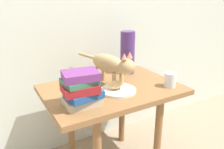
# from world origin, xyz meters

# --- Properties ---
(side_table) EXTENTS (0.79, 0.54, 0.57)m
(side_table) POSITION_xyz_m (0.00, 0.00, 0.48)
(side_table) COLOR olive
(side_table) RESTS_ON ground
(plate) EXTENTS (0.20, 0.20, 0.01)m
(plate) POSITION_xyz_m (-0.00, -0.07, 0.58)
(plate) COLOR silver
(plate) RESTS_ON side_table
(bread_roll) EXTENTS (0.09, 0.07, 0.05)m
(bread_roll) POSITION_xyz_m (-0.02, -0.06, 0.61)
(bread_roll) COLOR #E0BC7A
(bread_roll) RESTS_ON plate
(cat) EXTENTS (0.16, 0.47, 0.23)m
(cat) POSITION_xyz_m (0.01, 0.02, 0.70)
(cat) COLOR tan
(cat) RESTS_ON side_table
(book_stack) EXTENTS (0.20, 0.15, 0.18)m
(book_stack) POSITION_xyz_m (-0.24, -0.13, 0.66)
(book_stack) COLOR #BCB299
(book_stack) RESTS_ON side_table
(green_vase) EXTENTS (0.10, 0.10, 0.29)m
(green_vase) POSITION_xyz_m (0.23, 0.18, 0.71)
(green_vase) COLOR #4C2D72
(green_vase) RESTS_ON side_table
(candle_jar) EXTENTS (0.07, 0.07, 0.08)m
(candle_jar) POSITION_xyz_m (0.30, -0.16, 0.61)
(candle_jar) COLOR silver
(candle_jar) RESTS_ON side_table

